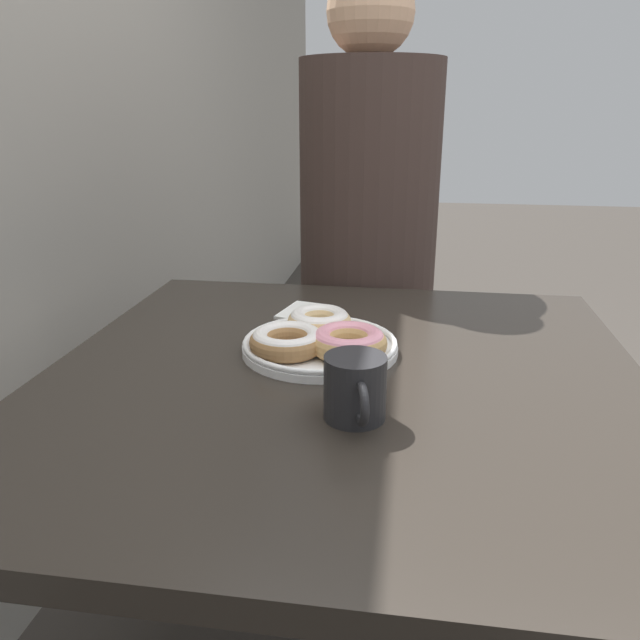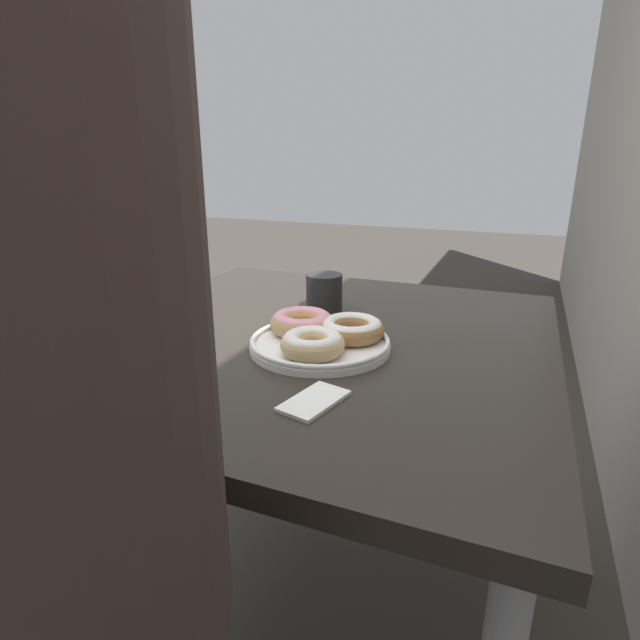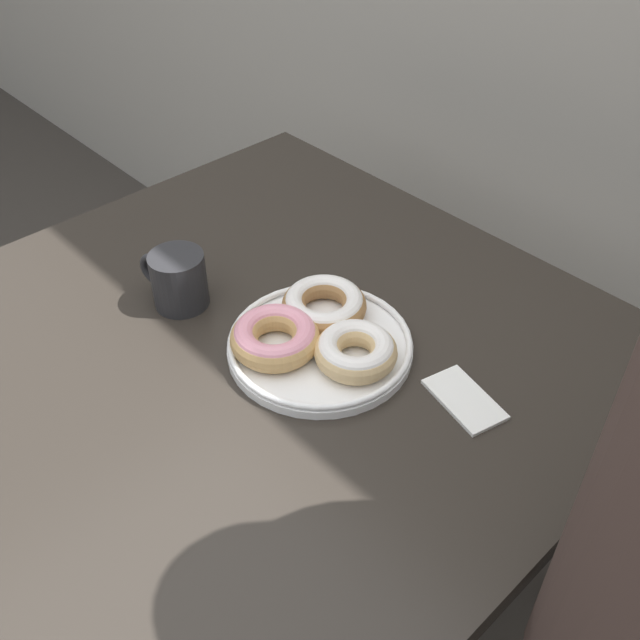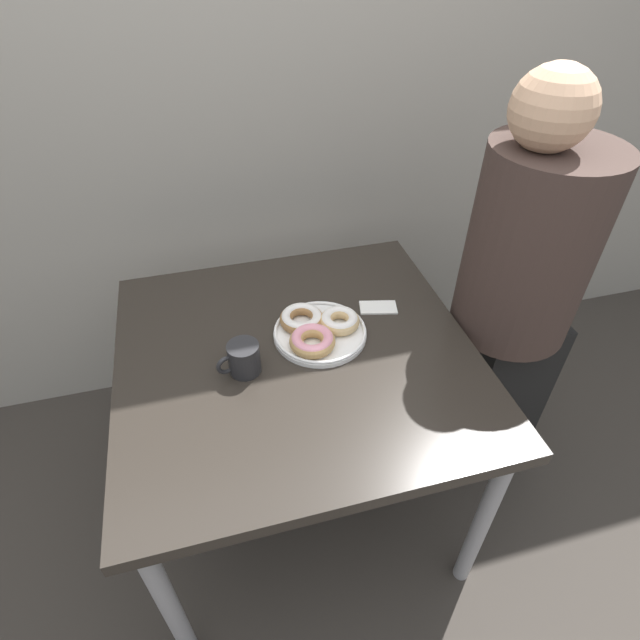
# 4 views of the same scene
# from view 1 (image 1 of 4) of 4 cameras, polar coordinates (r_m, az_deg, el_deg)

# --- Properties ---
(dining_table) EXTENTS (1.01, 0.98, 0.75)m
(dining_table) POSITION_cam_1_polar(r_m,az_deg,el_deg) (1.06, 2.04, -8.56)
(dining_table) COLOR #28231E
(dining_table) RESTS_ON ground_plane
(donut_plate) EXTENTS (0.28, 0.28, 0.06)m
(donut_plate) POSITION_cam_1_polar(r_m,az_deg,el_deg) (1.10, -0.05, -1.71)
(donut_plate) COLOR white
(donut_plate) RESTS_ON dining_table
(coffee_mug) EXTENTS (0.12, 0.09, 0.09)m
(coffee_mug) POSITION_cam_1_polar(r_m,az_deg,el_deg) (0.87, 3.25, -6.19)
(coffee_mug) COLOR #232326
(coffee_mug) RESTS_ON dining_table
(person_figure) EXTENTS (0.38, 0.36, 1.47)m
(person_figure) POSITION_cam_1_polar(r_m,az_deg,el_deg) (1.69, 4.45, 6.80)
(person_figure) COLOR black
(person_figure) RESTS_ON ground_plane
(napkin) EXTENTS (0.13, 0.09, 0.01)m
(napkin) POSITION_cam_1_polar(r_m,az_deg,el_deg) (1.32, -1.90, 0.81)
(napkin) COLOR white
(napkin) RESTS_ON dining_table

